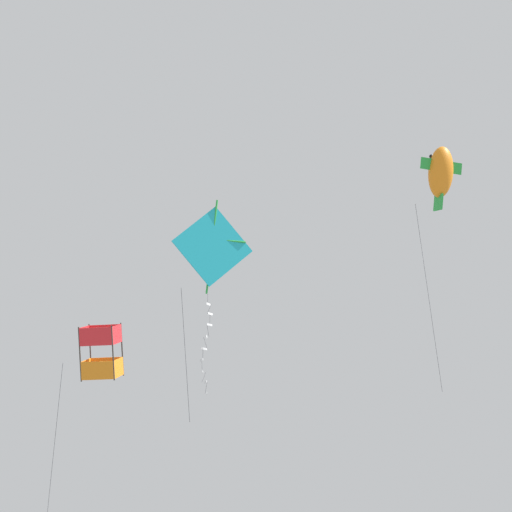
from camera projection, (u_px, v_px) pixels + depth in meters
The scene contains 3 objects.
kite_box_upper_right at pixel (101, 352), 29.58m from camera, with size 3.12×2.70×6.27m.
kite_fish_mid_left at pixel (441, 172), 30.76m from camera, with size 1.90×1.49×8.52m.
kite_diamond_near_left at pixel (212, 247), 25.45m from camera, with size 1.73×2.13×6.27m.
Camera 1 is at (17.47, -21.31, 21.61)m, focal length 61.81 mm.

